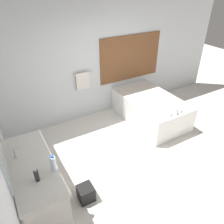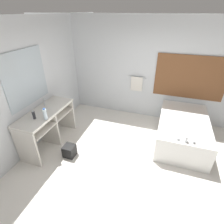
{
  "view_description": "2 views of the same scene",
  "coord_description": "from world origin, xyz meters",
  "px_view_note": "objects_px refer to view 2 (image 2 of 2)",
  "views": [
    {
      "loc": [
        -2.02,
        -2.17,
        3.01
      ],
      "look_at": [
        -0.3,
        0.81,
        0.87
      ],
      "focal_mm": 35.0,
      "sensor_mm": 36.0,
      "label": 1
    },
    {
      "loc": [
        0.51,
        -2.43,
        2.77
      ],
      "look_at": [
        -0.56,
        0.75,
        0.8
      ],
      "focal_mm": 28.0,
      "sensor_mm": 36.0,
      "label": 2
    }
  ],
  "objects_px": {
    "bathtub": "(182,129)",
    "waste_bin": "(69,151)",
    "water_bottle_1": "(45,114)",
    "soap_dispenser": "(34,115)"
  },
  "relations": [
    {
      "from": "bathtub",
      "to": "water_bottle_1",
      "type": "relative_size",
      "value": 7.51
    },
    {
      "from": "bathtub",
      "to": "soap_dispenser",
      "type": "xyz_separation_m",
      "value": [
        -2.92,
        -1.4,
        0.64
      ]
    },
    {
      "from": "bathtub",
      "to": "soap_dispenser",
      "type": "bearing_deg",
      "value": -154.33
    },
    {
      "from": "bathtub",
      "to": "waste_bin",
      "type": "height_order",
      "value": "bathtub"
    },
    {
      "from": "water_bottle_1",
      "to": "waste_bin",
      "type": "bearing_deg",
      "value": 4.67
    },
    {
      "from": "water_bottle_1",
      "to": "waste_bin",
      "type": "height_order",
      "value": "water_bottle_1"
    },
    {
      "from": "soap_dispenser",
      "to": "bathtub",
      "type": "bearing_deg",
      "value": 25.67
    },
    {
      "from": "bathtub",
      "to": "water_bottle_1",
      "type": "bearing_deg",
      "value": -153.45
    },
    {
      "from": "water_bottle_1",
      "to": "waste_bin",
      "type": "xyz_separation_m",
      "value": [
        0.4,
        0.03,
        -0.87
      ]
    },
    {
      "from": "soap_dispenser",
      "to": "waste_bin",
      "type": "xyz_separation_m",
      "value": [
        0.63,
        0.09,
        -0.84
      ]
    }
  ]
}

